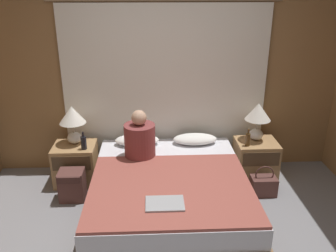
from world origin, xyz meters
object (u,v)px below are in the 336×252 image
at_px(backpack_on_floor, 72,183).
at_px(beer_bottle_on_right_stand, 248,139).
at_px(person_left_in_bed, 140,139).
at_px(pillow_left, 137,140).
at_px(pillow_right, 195,139).
at_px(nightstand_right, 255,160).
at_px(laptop_on_bed, 165,204).
at_px(handbag_on_floor, 263,185).
at_px(lamp_left, 72,119).
at_px(beer_bottle_on_left_stand, 84,142).
at_px(bed, 169,193).
at_px(nightstand_left, 76,164).
at_px(lamp_right, 258,116).

bearing_deg(backpack_on_floor, beer_bottle_on_right_stand, 7.99).
bearing_deg(person_left_in_bed, beer_bottle_on_right_stand, 5.63).
height_order(pillow_left, backpack_on_floor, pillow_left).
xyz_separation_m(pillow_left, pillow_right, (0.74, 0.00, 0.00)).
height_order(nightstand_right, beer_bottle_on_right_stand, beer_bottle_on_right_stand).
height_order(laptop_on_bed, handbag_on_floor, laptop_on_bed).
bearing_deg(person_left_in_bed, laptop_on_bed, -76.35).
distance_m(lamp_left, handbag_on_floor, 2.44).
bearing_deg(beer_bottle_on_left_stand, person_left_in_bed, -10.83).
distance_m(beer_bottle_on_right_stand, handbag_on_floor, 0.58).
distance_m(pillow_left, beer_bottle_on_right_stand, 1.38).
bearing_deg(handbag_on_floor, person_left_in_bed, 173.25).
bearing_deg(lamp_left, pillow_left, 3.35).
bearing_deg(bed, laptop_on_bed, -96.90).
relative_size(beer_bottle_on_right_stand, handbag_on_floor, 0.58).
bearing_deg(backpack_on_floor, person_left_in_bed, 11.84).
xyz_separation_m(nightstand_left, backpack_on_floor, (0.03, -0.40, -0.05)).
distance_m(nightstand_left, backpack_on_floor, 0.41).
xyz_separation_m(lamp_left, handbag_on_floor, (2.28, -0.48, -0.71)).
xyz_separation_m(lamp_right, laptop_on_bed, (-1.21, -1.34, -0.34)).
distance_m(backpack_on_floor, handbag_on_floor, 2.26).
bearing_deg(beer_bottle_on_left_stand, pillow_left, 19.75).
relative_size(nightstand_left, pillow_right, 0.92).
bearing_deg(lamp_left, beer_bottle_on_left_stand, -51.18).
bearing_deg(lamp_left, bed, -33.49).
bearing_deg(beer_bottle_on_left_stand, laptop_on_bed, -51.43).
distance_m(person_left_in_bed, laptop_on_bed, 1.08).
distance_m(nightstand_left, laptop_on_bed, 1.68).
relative_size(nightstand_left, person_left_in_bed, 0.88).
bearing_deg(handbag_on_floor, beer_bottle_on_left_stand, 171.95).
bearing_deg(pillow_left, lamp_right, -1.71).
bearing_deg(laptop_on_bed, pillow_left, 102.18).
relative_size(beer_bottle_on_left_stand, backpack_on_floor, 0.61).
bearing_deg(beer_bottle_on_right_stand, person_left_in_bed, -174.37).
height_order(bed, nightstand_right, nightstand_right).
xyz_separation_m(nightstand_left, beer_bottle_on_left_stand, (0.14, -0.11, 0.34)).
relative_size(pillow_right, laptop_on_bed, 1.57).
height_order(pillow_left, beer_bottle_on_right_stand, beer_bottle_on_right_stand).
distance_m(lamp_left, person_left_in_bed, 0.89).
relative_size(nightstand_right, backpack_on_floor, 1.41).
xyz_separation_m(pillow_right, beer_bottle_on_right_stand, (0.62, -0.23, 0.09)).
bearing_deg(laptop_on_bed, beer_bottle_on_right_stand, 47.61).
xyz_separation_m(pillow_left, backpack_on_floor, (-0.75, -0.52, -0.30)).
xyz_separation_m(pillow_right, backpack_on_floor, (-1.49, -0.52, -0.30)).
bearing_deg(lamp_right, bed, -146.51).
height_order(pillow_left, beer_bottle_on_left_stand, beer_bottle_on_left_stand).
distance_m(pillow_right, backpack_on_floor, 1.60).
relative_size(bed, person_left_in_bed, 3.37).
relative_size(nightstand_right, laptop_on_bed, 1.45).
distance_m(laptop_on_bed, backpack_on_floor, 1.39).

